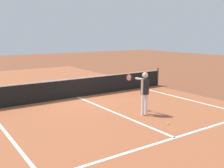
{
  "coord_description": "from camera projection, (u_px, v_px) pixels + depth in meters",
  "views": [
    {
      "loc": [
        -5.83,
        -11.57,
        3.06
      ],
      "look_at": [
        0.4,
        -2.46,
        1.0
      ],
      "focal_mm": 42.63,
      "sensor_mm": 36.0,
      "label": 1
    }
  ],
  "objects": [
    {
      "name": "court_surface_inbounds",
      "position": [
        78.0,
        97.0,
        13.19
      ],
      "size": [
        10.62,
        24.4,
        0.0
      ],
      "primitive_type": "cube",
      "color": "#9E5433",
      "rests_on": "ground_plane"
    },
    {
      "name": "ground_plane",
      "position": [
        78.0,
        97.0,
        13.19
      ],
      "size": [
        60.0,
        60.0,
        0.0
      ],
      "primitive_type": "plane",
      "color": "brown"
    },
    {
      "name": "player_near",
      "position": [
        144.0,
        88.0,
        10.14
      ],
      "size": [
        0.41,
        1.22,
        1.66
      ],
      "color": "white",
      "rests_on": "ground_plane"
    },
    {
      "name": "net",
      "position": [
        77.0,
        87.0,
        13.1
      ],
      "size": [
        10.95,
        0.09,
        1.07
      ],
      "color": "#33383D",
      "rests_on": "ground_plane"
    },
    {
      "name": "line_service_near",
      "position": [
        175.0,
        138.0,
        7.99
      ],
      "size": [
        8.22,
        0.1,
        0.01
      ],
      "primitive_type": "cube",
      "color": "white",
      "rests_on": "ground_plane"
    },
    {
      "name": "tennis_ball_mid_court",
      "position": [
        168.0,
        123.0,
        9.2
      ],
      "size": [
        0.07,
        0.07,
        0.07
      ],
      "primitive_type": "sphere",
      "color": "#CCE033",
      "rests_on": "ground_plane"
    },
    {
      "name": "line_center_service",
      "position": [
        114.0,
        112.0,
        10.59
      ],
      "size": [
        0.1,
        6.4,
        0.01
      ],
      "primitive_type": "cube",
      "color": "white",
      "rests_on": "ground_plane"
    }
  ]
}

